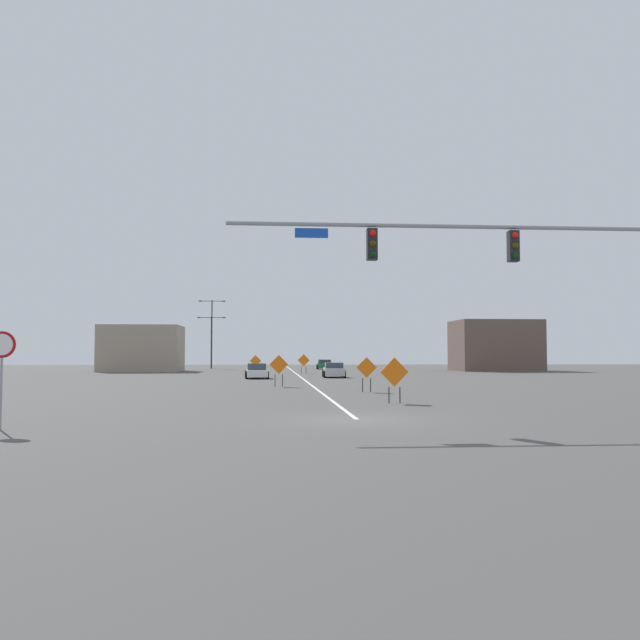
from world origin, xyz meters
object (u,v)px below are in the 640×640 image
(stop_sign, at_px, (2,360))
(construction_sign_right_lane, at_px, (304,361))
(traffic_signal_assembly, at_px, (510,261))
(construction_sign_left_shoulder, at_px, (279,366))
(car_white_distant, at_px, (257,371))
(car_green_mid, at_px, (324,364))
(street_lamp_near_left, at_px, (212,329))
(car_silver_near, at_px, (334,370))
(construction_sign_right_shoulder, at_px, (367,370))
(street_lamp_mid_left, at_px, (211,337))
(construction_sign_median_far, at_px, (256,362))
(construction_sign_median_near, at_px, (394,374))

(stop_sign, xyz_separation_m, construction_sign_right_lane, (11.26, 51.79, -0.62))
(traffic_signal_assembly, relative_size, construction_sign_left_shoulder, 7.03)
(car_white_distant, bearing_deg, stop_sign, -99.58)
(stop_sign, bearing_deg, car_green_mid, 78.09)
(construction_sign_right_lane, bearing_deg, street_lamp_near_left, 116.30)
(car_white_distant, bearing_deg, car_silver_near, 14.71)
(construction_sign_right_shoulder, height_order, car_white_distant, construction_sign_right_shoulder)
(street_lamp_near_left, relative_size, car_green_mid, 2.28)
(traffic_signal_assembly, height_order, construction_sign_right_shoulder, traffic_signal_assembly)
(street_lamp_mid_left, distance_m, car_green_mid, 17.44)
(traffic_signal_assembly, height_order, construction_sign_median_far, traffic_signal_assembly)
(car_green_mid, height_order, car_silver_near, car_silver_near)
(street_lamp_mid_left, xyz_separation_m, construction_sign_right_shoulder, (13.96, -60.11, -3.32))
(stop_sign, xyz_separation_m, car_silver_near, (13.40, 40.03, -1.34))
(street_lamp_mid_left, xyz_separation_m, car_green_mid, (16.17, -5.19, -3.94))
(construction_sign_median_near, height_order, car_green_mid, construction_sign_median_near)
(street_lamp_near_left, xyz_separation_m, construction_sign_median_far, (6.88, -26.49, -4.48))
(construction_sign_median_far, height_order, construction_sign_right_shoulder, construction_sign_median_far)
(street_lamp_mid_left, distance_m, car_white_distant, 40.10)
(construction_sign_right_shoulder, bearing_deg, stop_sign, -126.94)
(construction_sign_right_shoulder, height_order, car_silver_near, construction_sign_right_shoulder)
(construction_sign_left_shoulder, bearing_deg, construction_sign_right_shoulder, -52.85)
(car_green_mid, distance_m, car_white_distant, 35.13)
(traffic_signal_assembly, xyz_separation_m, stop_sign, (-15.65, -2.13, -3.29))
(street_lamp_mid_left, xyz_separation_m, construction_sign_median_near, (13.95, -68.35, -3.32))
(traffic_signal_assembly, height_order, street_lamp_mid_left, street_lamp_mid_left)
(street_lamp_mid_left, relative_size, construction_sign_median_far, 3.79)
(construction_sign_median_near, relative_size, car_silver_near, 0.49)
(construction_sign_right_lane, bearing_deg, car_green_mid, 79.01)
(stop_sign, bearing_deg, street_lamp_mid_left, 90.70)
(car_green_mid, bearing_deg, stop_sign, -101.91)
(construction_sign_left_shoulder, height_order, construction_sign_median_near, construction_sign_left_shoulder)
(construction_sign_left_shoulder, bearing_deg, car_green_mid, 81.74)
(car_green_mid, xyz_separation_m, car_white_distant, (-8.78, -34.01, -0.04))
(street_lamp_near_left, height_order, car_white_distant, street_lamp_near_left)
(street_lamp_near_left, bearing_deg, traffic_signal_assembly, -77.49)
(street_lamp_mid_left, xyz_separation_m, construction_sign_left_shoulder, (9.12, -53.73, -3.25))
(construction_sign_median_near, bearing_deg, traffic_signal_assembly, -69.15)
(street_lamp_near_left, relative_size, construction_sign_median_far, 4.95)
(street_lamp_near_left, bearing_deg, construction_sign_left_shoulder, -80.32)
(stop_sign, distance_m, construction_sign_median_far, 50.02)
(street_lamp_near_left, xyz_separation_m, street_lamp_mid_left, (-0.18, 1.29, -1.19))
(traffic_signal_assembly, bearing_deg, street_lamp_near_left, 102.51)
(construction_sign_right_lane, xyz_separation_m, construction_sign_left_shoulder, (-3.08, -28.11, -0.01))
(construction_sign_median_far, relative_size, car_silver_near, 0.49)
(construction_sign_right_lane, relative_size, car_white_distant, 0.45)
(stop_sign, relative_size, car_white_distant, 0.60)
(construction_sign_right_shoulder, relative_size, construction_sign_left_shoulder, 0.95)
(construction_sign_right_shoulder, bearing_deg, construction_sign_median_near, -90.03)
(traffic_signal_assembly, bearing_deg, street_lamp_mid_left, 102.43)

